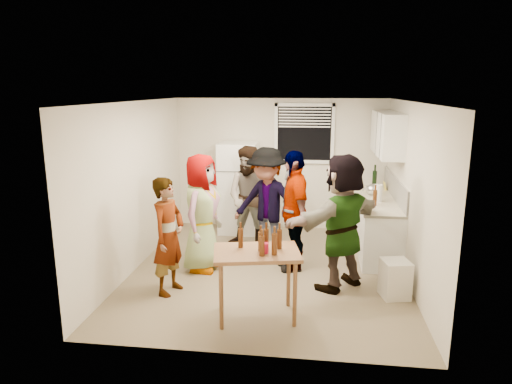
# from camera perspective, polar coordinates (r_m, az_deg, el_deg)

# --- Properties ---
(room) EXTENTS (4.00, 4.50, 2.50)m
(room) POSITION_cam_1_polar(r_m,az_deg,el_deg) (6.98, 1.48, -9.76)
(room) COLOR beige
(room) RESTS_ON ground
(window) EXTENTS (1.12, 0.10, 1.06)m
(window) POSITION_cam_1_polar(r_m,az_deg,el_deg) (8.66, 6.04, 7.27)
(window) COLOR white
(window) RESTS_ON room
(refrigerator) EXTENTS (0.70, 0.70, 1.70)m
(refrigerator) POSITION_cam_1_polar(r_m,az_deg,el_deg) (8.61, -2.18, 0.55)
(refrigerator) COLOR white
(refrigerator) RESTS_ON ground
(counter_lower) EXTENTS (0.60, 2.20, 0.86)m
(counter_lower) POSITION_cam_1_polar(r_m,az_deg,el_deg) (7.96, 14.66, -4.02)
(counter_lower) COLOR white
(counter_lower) RESTS_ON ground
(countertop) EXTENTS (0.64, 2.22, 0.04)m
(countertop) POSITION_cam_1_polar(r_m,az_deg,el_deg) (7.85, 14.85, -0.87)
(countertop) COLOR beige
(countertop) RESTS_ON counter_lower
(backsplash) EXTENTS (0.03, 2.20, 0.36)m
(backsplash) POSITION_cam_1_polar(r_m,az_deg,el_deg) (7.85, 16.99, 0.50)
(backsplash) COLOR beige
(backsplash) RESTS_ON countertop
(upper_cabinets) EXTENTS (0.34, 1.60, 0.70)m
(upper_cabinets) POSITION_cam_1_polar(r_m,az_deg,el_deg) (7.89, 16.06, 7.03)
(upper_cabinets) COLOR white
(upper_cabinets) RESTS_ON room
(kettle) EXTENTS (0.28, 0.24, 0.21)m
(kettle) POSITION_cam_1_polar(r_m,az_deg,el_deg) (8.05, 14.30, -0.35)
(kettle) COLOR silver
(kettle) RESTS_ON countertop
(paper_towel) EXTENTS (0.13, 0.13, 0.28)m
(paper_towel) POSITION_cam_1_polar(r_m,az_deg,el_deg) (7.59, 14.95, -1.18)
(paper_towel) COLOR white
(paper_towel) RESTS_ON countertop
(wine_bottle) EXTENTS (0.08, 0.08, 0.32)m
(wine_bottle) POSITION_cam_1_polar(r_m,az_deg,el_deg) (8.61, 14.53, 0.49)
(wine_bottle) COLOR black
(wine_bottle) RESTS_ON countertop
(beer_bottle_counter) EXTENTS (0.06, 0.06, 0.24)m
(beer_bottle_counter) POSITION_cam_1_polar(r_m,az_deg,el_deg) (7.33, 14.59, -1.65)
(beer_bottle_counter) COLOR #47230C
(beer_bottle_counter) RESTS_ON countertop
(blue_cup) EXTENTS (0.10, 0.10, 0.13)m
(blue_cup) POSITION_cam_1_polar(r_m,az_deg,el_deg) (7.05, 13.56, -2.16)
(blue_cup) COLOR blue
(blue_cup) RESTS_ON countertop
(picture_frame) EXTENTS (0.02, 0.17, 0.14)m
(picture_frame) POSITION_cam_1_polar(r_m,az_deg,el_deg) (8.50, 15.79, 0.73)
(picture_frame) COLOR yellow
(picture_frame) RESTS_ON countertop
(trash_bin) EXTENTS (0.41, 0.41, 0.50)m
(trash_bin) POSITION_cam_1_polar(r_m,az_deg,el_deg) (6.34, 16.99, -10.34)
(trash_bin) COLOR beige
(trash_bin) RESTS_ON ground
(serving_table) EXTENTS (1.10, 0.84, 0.84)m
(serving_table) POSITION_cam_1_polar(r_m,az_deg,el_deg) (5.69, 0.07, -15.30)
(serving_table) COLOR brown
(serving_table) RESTS_ON ground
(beer_bottle_table) EXTENTS (0.06, 0.06, 0.25)m
(beer_bottle_table) POSITION_cam_1_polar(r_m,az_deg,el_deg) (5.24, 2.30, -7.82)
(beer_bottle_table) COLOR #47230C
(beer_bottle_table) RESTS_ON serving_table
(red_cup) EXTENTS (0.09, 0.09, 0.12)m
(red_cup) POSITION_cam_1_polar(r_m,az_deg,el_deg) (5.28, 1.10, -7.62)
(red_cup) COLOR #AD112F
(red_cup) RESTS_ON serving_table
(guest_grey) EXTENTS (1.89, 1.18, 0.56)m
(guest_grey) POSITION_cam_1_polar(r_m,az_deg,el_deg) (7.10, -6.62, -9.46)
(guest_grey) COLOR #9A9A9A
(guest_grey) RESTS_ON ground
(guest_stripe) EXTENTS (1.67, 0.96, 0.38)m
(guest_stripe) POSITION_cam_1_polar(r_m,az_deg,el_deg) (6.42, -10.59, -12.12)
(guest_stripe) COLOR #141933
(guest_stripe) RESTS_ON ground
(guest_back_left) EXTENTS (1.14, 1.87, 0.66)m
(guest_back_left) POSITION_cam_1_polar(r_m,az_deg,el_deg) (7.95, -0.62, -6.87)
(guest_back_left) COLOR brown
(guest_back_left) RESTS_ON ground
(guest_back_right) EXTENTS (1.78, 2.11, 0.67)m
(guest_back_right) POSITION_cam_1_polar(r_m,az_deg,el_deg) (7.50, 1.34, -8.12)
(guest_back_right) COLOR #424146
(guest_back_right) RESTS_ON ground
(guest_black) EXTENTS (2.03, 1.52, 0.44)m
(guest_black) POSITION_cam_1_polar(r_m,az_deg,el_deg) (7.10, 4.60, -9.39)
(guest_black) COLOR black
(guest_black) RESTS_ON ground
(guest_orange) EXTENTS (2.54, 2.53, 0.55)m
(guest_orange) POSITION_cam_1_polar(r_m,az_deg,el_deg) (6.56, 10.37, -11.52)
(guest_orange) COLOR #BD6D4E
(guest_orange) RESTS_ON ground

